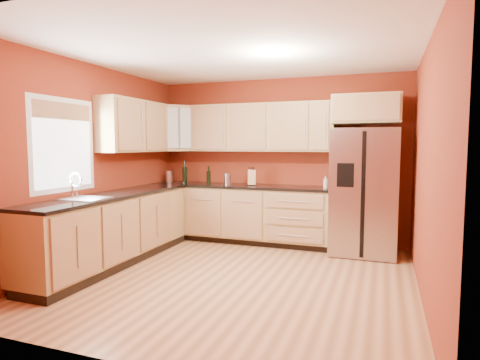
{
  "coord_description": "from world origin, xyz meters",
  "views": [
    {
      "loc": [
        1.61,
        -4.27,
        1.55
      ],
      "look_at": [
        -0.26,
        0.9,
        1.07
      ],
      "focal_mm": 30.0,
      "sensor_mm": 36.0,
      "label": 1
    }
  ],
  "objects_px": {
    "canister_left": "(169,176)",
    "soap_dispenser": "(325,182)",
    "wine_bottle_a": "(209,175)",
    "knife_block": "(252,178)",
    "refrigerator": "(364,192)"
  },
  "relations": [
    {
      "from": "refrigerator",
      "to": "wine_bottle_a",
      "type": "xyz_separation_m",
      "value": [
        -2.41,
        -0.0,
        0.18
      ]
    },
    {
      "from": "canister_left",
      "to": "knife_block",
      "type": "bearing_deg",
      "value": -0.8
    },
    {
      "from": "refrigerator",
      "to": "canister_left",
      "type": "relative_size",
      "value": 9.17
    },
    {
      "from": "wine_bottle_a",
      "to": "knife_block",
      "type": "distance_m",
      "value": 0.72
    },
    {
      "from": "refrigerator",
      "to": "wine_bottle_a",
      "type": "height_order",
      "value": "refrigerator"
    },
    {
      "from": "refrigerator",
      "to": "wine_bottle_a",
      "type": "bearing_deg",
      "value": -179.9
    },
    {
      "from": "canister_left",
      "to": "soap_dispenser",
      "type": "relative_size",
      "value": 1.15
    },
    {
      "from": "wine_bottle_a",
      "to": "knife_block",
      "type": "relative_size",
      "value": 1.23
    },
    {
      "from": "canister_left",
      "to": "refrigerator",
      "type": "bearing_deg",
      "value": -1.37
    },
    {
      "from": "wine_bottle_a",
      "to": "knife_block",
      "type": "xyz_separation_m",
      "value": [
        0.72,
        0.06,
        -0.03
      ]
    },
    {
      "from": "knife_block",
      "to": "soap_dispenser",
      "type": "relative_size",
      "value": 1.41
    },
    {
      "from": "canister_left",
      "to": "wine_bottle_a",
      "type": "height_order",
      "value": "wine_bottle_a"
    },
    {
      "from": "wine_bottle_a",
      "to": "canister_left",
      "type": "bearing_deg",
      "value": 174.08
    },
    {
      "from": "refrigerator",
      "to": "canister_left",
      "type": "height_order",
      "value": "refrigerator"
    },
    {
      "from": "refrigerator",
      "to": "soap_dispenser",
      "type": "xyz_separation_m",
      "value": [
        -0.55,
        0.04,
        0.11
      ]
    }
  ]
}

